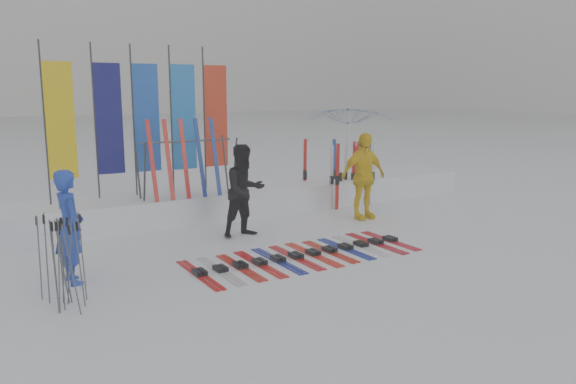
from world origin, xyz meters
TOP-DOWN VIEW (x-y plane):
  - ground at (0.00, 0.00)m, footprint 120.00×120.00m
  - snow_bank at (0.00, 4.60)m, footprint 14.00×1.60m
  - person_blue at (-3.65, 1.47)m, footprint 0.49×0.67m
  - person_black at (-0.20, 2.59)m, footprint 0.94×0.76m
  - person_yellow at (2.75, 2.59)m, footprint 1.15×0.52m
  - tent_canopy at (4.76, 5.75)m, footprint 3.39×3.42m
  - ski_row at (0.04, 0.80)m, footprint 4.06×1.67m
  - pole_cluster at (-3.92, 0.53)m, footprint 0.54×0.86m
  - feather_flags at (-1.43, 4.85)m, footprint 3.99×0.22m
  - ski_rack at (-0.75, 4.20)m, footprint 2.04×0.80m
  - upright_skis at (3.38, 4.14)m, footprint 1.60×1.04m

SIDE VIEW (x-z plane):
  - ground at x=0.00m, z-range 0.00..0.00m
  - ski_row at x=0.04m, z-range 0.00..0.07m
  - snow_bank at x=0.00m, z-range 0.00..0.60m
  - pole_cluster at x=-3.92m, z-range -0.02..1.23m
  - upright_skis at x=3.38m, z-range -0.06..1.63m
  - person_blue at x=-3.65m, z-range 0.00..1.72m
  - person_black at x=-0.20m, z-range 0.00..1.82m
  - person_yellow at x=2.75m, z-range 0.00..1.93m
  - tent_canopy at x=4.76m, z-range 0.00..2.46m
  - ski_rack at x=-0.75m, z-range 0.77..2.00m
  - feather_flags at x=-1.43m, z-range 0.64..3.84m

